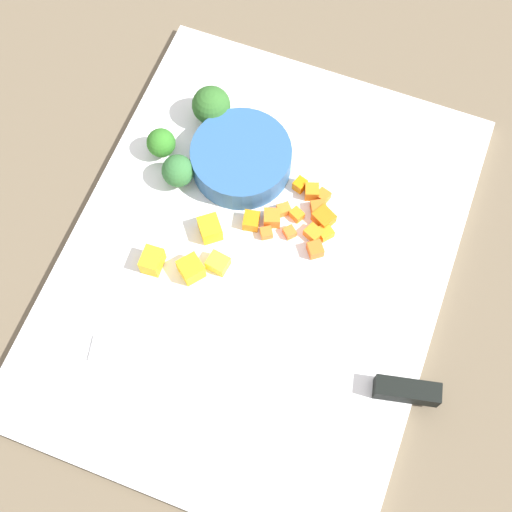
{
  "coord_description": "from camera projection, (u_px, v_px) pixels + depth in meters",
  "views": [
    {
      "loc": [
        0.25,
        0.09,
        0.67
      ],
      "look_at": [
        0.0,
        0.0,
        0.02
      ],
      "focal_mm": 50.08,
      "sensor_mm": 36.0,
      "label": 1
    }
  ],
  "objects": [
    {
      "name": "pepper_dice_1",
      "position": [
        152.0,
        261.0,
        0.7
      ],
      "size": [
        0.02,
        0.02,
        0.02
      ],
      "primitive_type": "cube",
      "rotation": [
        0.0,
        0.0,
        1.62
      ],
      "color": "yellow",
      "rests_on": "cutting_board"
    },
    {
      "name": "carrot_dice_4",
      "position": [
        315.0,
        249.0,
        0.71
      ],
      "size": [
        0.02,
        0.02,
        0.01
      ],
      "primitive_type": "cube",
      "rotation": [
        0.0,
        0.0,
        0.65
      ],
      "color": "orange",
      "rests_on": "cutting_board"
    },
    {
      "name": "carrot_dice_13",
      "position": [
        313.0,
        233.0,
        0.71
      ],
      "size": [
        0.02,
        0.02,
        0.01
      ],
      "primitive_type": "cube",
      "rotation": [
        0.0,
        0.0,
        1.14
      ],
      "color": "orange",
      "rests_on": "cutting_board"
    },
    {
      "name": "carrot_dice_10",
      "position": [
        271.0,
        218.0,
        0.72
      ],
      "size": [
        0.02,
        0.02,
        0.02
      ],
      "primitive_type": "cube",
      "rotation": [
        0.0,
        0.0,
        0.34
      ],
      "color": "orange",
      "rests_on": "cutting_board"
    },
    {
      "name": "carrot_dice_9",
      "position": [
        284.0,
        209.0,
        0.72
      ],
      "size": [
        0.02,
        0.02,
        0.01
      ],
      "primitive_type": "cube",
      "rotation": [
        0.0,
        0.0,
        0.71
      ],
      "color": "orange",
      "rests_on": "cutting_board"
    },
    {
      "name": "carrot_dice_11",
      "position": [
        297.0,
        215.0,
        0.72
      ],
      "size": [
        0.02,
        0.02,
        0.01
      ],
      "primitive_type": "cube",
      "rotation": [
        0.0,
        0.0,
        1.11
      ],
      "color": "orange",
      "rests_on": "cutting_board"
    },
    {
      "name": "pepper_dice_3",
      "position": [
        191.0,
        269.0,
        0.69
      ],
      "size": [
        0.03,
        0.03,
        0.02
      ],
      "primitive_type": "cube",
      "rotation": [
        0.0,
        0.0,
        0.91
      ],
      "color": "yellow",
      "rests_on": "cutting_board"
    },
    {
      "name": "carrot_dice_8",
      "position": [
        290.0,
        232.0,
        0.72
      ],
      "size": [
        0.02,
        0.02,
        0.01
      ],
      "primitive_type": "cube",
      "rotation": [
        0.0,
        0.0,
        2.42
      ],
      "color": "orange",
      "rests_on": "cutting_board"
    },
    {
      "name": "broccoli_floret_2",
      "position": [
        178.0,
        171.0,
        0.72
      ],
      "size": [
        0.03,
        0.03,
        0.04
      ],
      "color": "#97BD5C",
      "rests_on": "cutting_board"
    },
    {
      "name": "carrot_dice_5",
      "position": [
        251.0,
        221.0,
        0.72
      ],
      "size": [
        0.02,
        0.02,
        0.01
      ],
      "primitive_type": "cube",
      "rotation": [
        0.0,
        0.0,
        0.2
      ],
      "color": "orange",
      "rests_on": "cutting_board"
    },
    {
      "name": "prep_bowl",
      "position": [
        241.0,
        159.0,
        0.74
      ],
      "size": [
        0.1,
        0.1,
        0.03
      ],
      "primitive_type": "cylinder",
      "color": "#2B588E",
      "rests_on": "cutting_board"
    },
    {
      "name": "carrot_dice_2",
      "position": [
        318.0,
        208.0,
        0.72
      ],
      "size": [
        0.02,
        0.02,
        0.01
      ],
      "primitive_type": "cube",
      "rotation": [
        0.0,
        0.0,
        0.5
      ],
      "color": "orange",
      "rests_on": "cutting_board"
    },
    {
      "name": "pepper_dice_2",
      "position": [
        218.0,
        263.0,
        0.7
      ],
      "size": [
        0.02,
        0.02,
        0.01
      ],
      "primitive_type": "cube",
      "rotation": [
        0.0,
        0.0,
        3.0
      ],
      "color": "yellow",
      "rests_on": "cutting_board"
    },
    {
      "name": "chef_knife",
      "position": [
        326.0,
        380.0,
        0.66
      ],
      "size": [
        0.09,
        0.32,
        0.02
      ],
      "rotation": [
        0.0,
        0.0,
        4.93
      ],
      "color": "silver",
      "rests_on": "cutting_board"
    },
    {
      "name": "carrot_dice_7",
      "position": [
        325.0,
        232.0,
        0.72
      ],
      "size": [
        0.02,
        0.02,
        0.01
      ],
      "primitive_type": "cube",
      "rotation": [
        0.0,
        0.0,
        2.45
      ],
      "color": "orange",
      "rests_on": "cutting_board"
    },
    {
      "name": "cutting_board",
      "position": [
        256.0,
        262.0,
        0.71
      ],
      "size": [
        0.48,
        0.37,
        0.01
      ],
      "primitive_type": "cube",
      "color": "white",
      "rests_on": "ground_plane"
    },
    {
      "name": "ground_plane",
      "position": [
        256.0,
        264.0,
        0.72
      ],
      "size": [
        4.0,
        4.0,
        0.0
      ],
      "primitive_type": "plane",
      "color": "brown"
    },
    {
      "name": "carrot_dice_6",
      "position": [
        264.0,
        232.0,
        0.72
      ],
      "size": [
        0.02,
        0.02,
        0.01
      ],
      "primitive_type": "cube",
      "rotation": [
        0.0,
        0.0,
        2.15
      ],
      "color": "orange",
      "rests_on": "cutting_board"
    },
    {
      "name": "broccoli_floret_0",
      "position": [
        161.0,
        143.0,
        0.74
      ],
      "size": [
        0.03,
        0.03,
        0.04
      ],
      "color": "#8FB16B",
      "rests_on": "cutting_board"
    },
    {
      "name": "carrot_dice_3",
      "position": [
        324.0,
        218.0,
        0.72
      ],
      "size": [
        0.02,
        0.03,
        0.01
      ],
      "primitive_type": "cube",
      "rotation": [
        0.0,
        0.0,
        1.08
      ],
      "color": "orange",
      "rests_on": "cutting_board"
    },
    {
      "name": "carrot_dice_0",
      "position": [
        300.0,
        185.0,
        0.73
      ],
      "size": [
        0.02,
        0.01,
        0.01
      ],
      "primitive_type": "cube",
      "rotation": [
        0.0,
        0.0,
        1.25
      ],
      "color": "orange",
      "rests_on": "cutting_board"
    },
    {
      "name": "carrot_dice_1",
      "position": [
        312.0,
        192.0,
        0.73
      ],
      "size": [
        0.02,
        0.02,
        0.01
      ],
      "primitive_type": "cube",
      "rotation": [
        0.0,
        0.0,
        0.34
      ],
      "color": "orange",
      "rests_on": "cutting_board"
    },
    {
      "name": "carrot_dice_12",
      "position": [
        323.0,
        196.0,
        0.73
      ],
      "size": [
        0.02,
        0.02,
        0.01
      ],
      "primitive_type": "cube",
      "rotation": [
        0.0,
        0.0,
        2.84
      ],
      "color": "orange",
      "rests_on": "cutting_board"
    },
    {
      "name": "pepper_dice_0",
      "position": [
        210.0,
        229.0,
        0.71
      ],
      "size": [
        0.03,
        0.03,
        0.02
      ],
      "primitive_type": "cube",
      "rotation": [
        0.0,
        0.0,
        2.25
      ],
      "color": "yellow",
      "rests_on": "cutting_board"
    },
    {
      "name": "broccoli_floret_1",
      "position": [
        211.0,
        106.0,
        0.75
      ],
      "size": [
        0.04,
        0.04,
        0.05
      ],
      "color": "#96B464",
      "rests_on": "cutting_board"
    }
  ]
}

